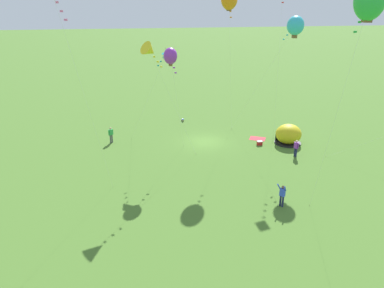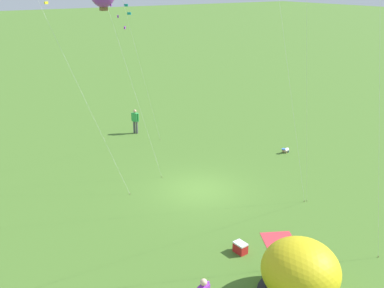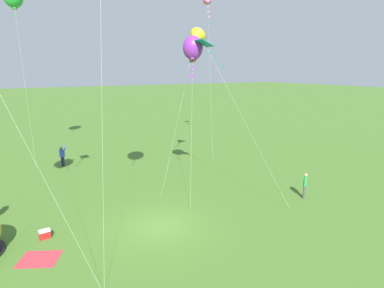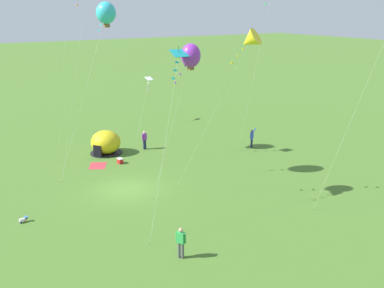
% 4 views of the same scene
% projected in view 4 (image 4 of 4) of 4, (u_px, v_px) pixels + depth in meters
% --- Properties ---
extents(ground_plane, '(300.00, 300.00, 0.00)m').
position_uv_depth(ground_plane, '(127.00, 190.00, 32.12)').
color(ground_plane, '#477028').
extents(popup_tent, '(2.81, 2.81, 2.10)m').
position_uv_depth(popup_tent, '(106.00, 143.00, 39.77)').
color(popup_tent, gold).
rests_on(popup_tent, ground).
extents(picnic_blanket, '(2.10, 1.93, 0.01)m').
position_uv_depth(picnic_blanket, '(98.00, 166.00, 36.92)').
color(picnic_blanket, '#CC333D').
rests_on(picnic_blanket, ground).
extents(cooler_box, '(0.56, 0.41, 0.44)m').
position_uv_depth(cooler_box, '(120.00, 161.00, 37.46)').
color(cooler_box, red).
rests_on(cooler_box, ground).
extents(toddler_crawling, '(0.30, 0.55, 0.32)m').
position_uv_depth(toddler_crawling, '(24.00, 219.00, 27.20)').
color(toddler_crawling, white).
rests_on(toddler_crawling, ground).
extents(person_near_tent, '(0.50, 0.41, 1.72)m').
position_uv_depth(person_near_tent, '(181.00, 241.00, 23.08)').
color(person_near_tent, '#4C4C51').
rests_on(person_near_tent, ground).
extents(person_flying_kite, '(0.68, 0.72, 1.89)m').
position_uv_depth(person_flying_kite, '(252.00, 137.00, 41.38)').
color(person_flying_kite, '#1E2347').
rests_on(person_flying_kite, ground).
extents(person_strolling, '(0.37, 0.55, 1.72)m').
position_uv_depth(person_strolling, '(145.00, 139.00, 41.00)').
color(person_strolling, '#1E2347').
rests_on(person_strolling, ground).
extents(kite_white, '(6.73, 5.08, 5.25)m').
position_uv_depth(kite_white, '(149.00, 81.00, 49.74)').
color(kite_white, silver).
rests_on(kite_white, ground).
extents(kite_cyan, '(4.98, 6.75, 12.96)m').
position_uv_depth(kite_cyan, '(106.00, 13.00, 36.28)').
color(kite_cyan, silver).
rests_on(kite_cyan, ground).
extents(kite_teal, '(4.22, 4.64, 10.29)m').
position_uv_depth(kite_teal, '(178.00, 58.00, 26.84)').
color(kite_teal, silver).
rests_on(kite_teal, ground).
extents(kite_purple, '(2.04, 2.80, 10.38)m').
position_uv_depth(kite_purple, '(191.00, 56.00, 27.69)').
color(kite_purple, silver).
rests_on(kite_purple, ground).
extents(kite_yellow, '(5.23, 3.75, 11.32)m').
position_uv_depth(kite_yellow, '(250.00, 41.00, 27.35)').
color(kite_yellow, silver).
rests_on(kite_yellow, ground).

